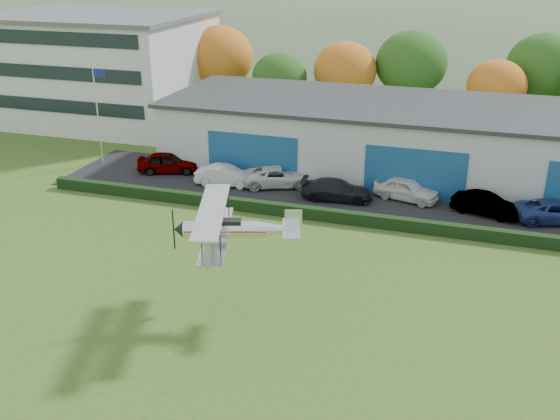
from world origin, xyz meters
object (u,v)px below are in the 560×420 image
(office_block, at_px, (99,67))
(biplane, at_px, (231,228))
(car_2, at_px, (278,177))
(car_5, at_px, (486,205))
(flagpole, at_px, (98,106))
(car_0, at_px, (168,162))
(hangar, at_px, (425,139))
(car_1, at_px, (226,176))
(car_6, at_px, (556,211))
(car_3, at_px, (337,190))
(car_4, at_px, (407,189))

(office_block, bearing_deg, biplane, -49.24)
(car_2, relative_size, car_5, 1.19)
(flagpole, relative_size, car_0, 1.69)
(hangar, distance_m, office_block, 33.84)
(flagpole, height_order, car_1, flagpole)
(car_2, xyz_separation_m, car_5, (14.64, -1.06, -0.00))
(car_6, bearing_deg, car_2, 71.47)
(car_1, bearing_deg, car_5, -95.49)
(car_3, bearing_deg, hangar, -37.35)
(office_block, distance_m, car_1, 24.83)
(car_4, relative_size, car_6, 0.89)
(car_2, distance_m, car_4, 9.33)
(car_2, bearing_deg, car_4, -111.87)
(flagpole, distance_m, biplane, 25.44)
(car_1, relative_size, car_6, 0.87)
(car_3, bearing_deg, car_2, 68.59)
(office_block, distance_m, car_4, 35.60)
(hangar, xyz_separation_m, car_4, (-0.40, -6.59, -1.84))
(office_block, height_order, car_5, office_block)
(car_0, height_order, biplane, biplane)
(hangar, xyz_separation_m, car_5, (4.91, -7.74, -1.89))
(office_block, height_order, car_3, office_block)
(car_5, bearing_deg, car_2, 102.23)
(car_5, bearing_deg, car_3, 108.08)
(hangar, height_order, office_block, office_block)
(biplane, bearing_deg, car_3, 66.74)
(car_0, bearing_deg, flagpole, 68.56)
(hangar, xyz_separation_m, flagpole, (-24.88, -5.98, 2.13))
(office_block, xyz_separation_m, car_6, (42.21, -14.57, -4.45))
(biplane, bearing_deg, flagpole, 118.45)
(office_block, bearing_deg, car_5, -21.28)
(car_1, height_order, car_4, car_4)
(car_6, bearing_deg, hangar, 34.75)
(car_0, relative_size, car_5, 1.08)
(car_0, xyz_separation_m, car_4, (18.46, -0.23, -0.03))
(car_1, relative_size, car_3, 0.90)
(car_3, relative_size, car_5, 1.13)
(flagpole, bearing_deg, office_block, 121.97)
(hangar, height_order, car_6, hangar)
(car_1, xyz_separation_m, car_3, (8.47, -0.34, -0.02))
(hangar, height_order, car_0, hangar)
(flagpole, xyz_separation_m, car_0, (6.02, -0.39, -3.93))
(hangar, distance_m, flagpole, 25.68)
(car_0, bearing_deg, car_3, -114.65)
(car_2, bearing_deg, car_5, -116.57)
(car_6, bearing_deg, car_3, 76.06)
(office_block, height_order, flagpole, office_block)
(hangar, relative_size, car_2, 7.80)
(car_1, xyz_separation_m, car_4, (13.10, 1.11, 0.04))
(office_block, relative_size, car_5, 4.72)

